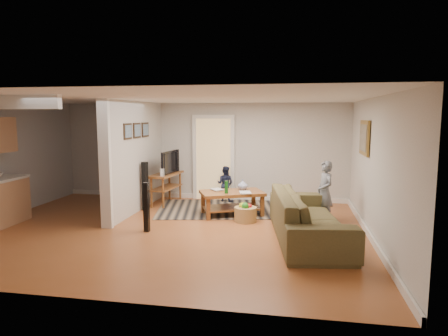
{
  "coord_description": "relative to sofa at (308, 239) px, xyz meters",
  "views": [
    {
      "loc": [
        2.37,
        -7.16,
        2.18
      ],
      "look_at": [
        0.93,
        0.92,
        1.1
      ],
      "focal_mm": 32.0,
      "sensor_mm": 36.0,
      "label": 1
    }
  ],
  "objects": [
    {
      "name": "sofa",
      "position": [
        0.0,
        0.0,
        0.0
      ],
      "size": [
        1.5,
        2.96,
        0.83
      ],
      "primitive_type": "imported",
      "rotation": [
        0.0,
        0.0,
        1.72
      ],
      "color": "#494224",
      "rests_on": "ground"
    },
    {
      "name": "speaker_left",
      "position": [
        -2.98,
        -0.07,
        0.47
      ],
      "size": [
        0.1,
        0.1,
        0.94
      ],
      "primitive_type": "cube",
      "rotation": [
        0.0,
        0.0,
        -0.05
      ],
      "color": "black",
      "rests_on": "ground"
    },
    {
      "name": "coffee_table",
      "position": [
        -1.58,
        1.49,
        0.41
      ],
      "size": [
        1.55,
        1.25,
        0.8
      ],
      "rotation": [
        0.0,
        0.0,
        0.41
      ],
      "color": "brown",
      "rests_on": "ground"
    },
    {
      "name": "room_shell",
      "position": [
        -3.7,
        0.56,
        1.46
      ],
      "size": [
        7.54,
        6.02,
        2.52
      ],
      "color": "#BAB6B2",
      "rests_on": "ground"
    },
    {
      "name": "ground",
      "position": [
        -2.63,
        0.13,
        0.0
      ],
      "size": [
        7.5,
        7.5,
        0.0
      ],
      "primitive_type": "plane",
      "color": "brown",
      "rests_on": "ground"
    },
    {
      "name": "child",
      "position": [
        0.37,
        1.21,
        0.0
      ],
      "size": [
        0.46,
        0.54,
        1.27
      ],
      "primitive_type": "imported",
      "rotation": [
        0.0,
        0.0,
        -1.18
      ],
      "color": "slate",
      "rests_on": "ground"
    },
    {
      "name": "toddler",
      "position": [
        -1.99,
        2.83,
        0.0
      ],
      "size": [
        0.5,
        0.43,
        0.91
      ],
      "primitive_type": "imported",
      "rotation": [
        0.0,
        0.0,
        2.93
      ],
      "color": "#1E2440",
      "rests_on": "ground"
    },
    {
      "name": "tv_console",
      "position": [
        -3.37,
        2.32,
        0.69
      ],
      "size": [
        0.58,
        1.25,
        1.04
      ],
      "rotation": [
        0.0,
        0.0,
        -0.11
      ],
      "color": "brown",
      "rests_on": "ground"
    },
    {
      "name": "toy_basket",
      "position": [
        -1.23,
        0.98,
        0.17
      ],
      "size": [
        0.46,
        0.46,
        0.41
      ],
      "color": "olive",
      "rests_on": "ground"
    },
    {
      "name": "speaker_right",
      "position": [
        -3.63,
        1.55,
        0.57
      ],
      "size": [
        0.14,
        0.14,
        1.13
      ],
      "primitive_type": "cube",
      "rotation": [
        0.0,
        0.0,
        -0.34
      ],
      "color": "black",
      "rests_on": "ground"
    },
    {
      "name": "area_rug",
      "position": [
        -2.0,
        1.99,
        0.01
      ],
      "size": [
        3.12,
        2.53,
        0.01
      ],
      "primitive_type": "cube",
      "rotation": [
        0.0,
        0.0,
        0.19
      ],
      "color": "black",
      "rests_on": "ground"
    }
  ]
}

